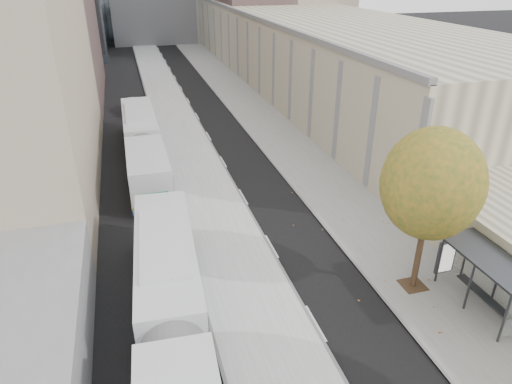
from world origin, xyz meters
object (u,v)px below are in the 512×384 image
object	(u,v)px
bus_far	(143,144)
bus_near	(172,328)
bus_shelter	(493,265)
distant_car	(133,105)

from	to	relation	value
bus_far	bus_near	bearing A→B (deg)	-90.59
bus_shelter	distant_car	distance (m)	36.70
bus_shelter	bus_far	bearing A→B (deg)	122.58
bus_far	distant_car	bearing A→B (deg)	90.99
bus_shelter	bus_near	bearing A→B (deg)	176.88
bus_near	distant_car	size ratio (longest dim) A/B	4.11
bus_shelter	distant_car	world-z (taller)	bus_shelter
bus_near	bus_far	bearing A→B (deg)	92.58
distant_car	bus_shelter	bearing A→B (deg)	-62.25
bus_near	distant_car	xyz separation A→B (m)	(-0.10, 33.46, -0.84)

